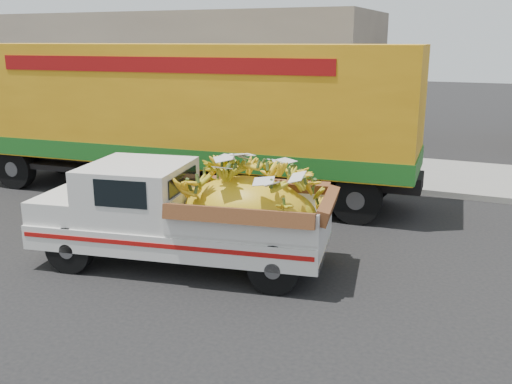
% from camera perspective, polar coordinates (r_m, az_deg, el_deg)
% --- Properties ---
extents(ground, '(100.00, 100.00, 0.00)m').
position_cam_1_polar(ground, '(10.58, -13.57, -7.08)').
color(ground, black).
rests_on(ground, ground).
extents(curb, '(60.00, 0.25, 0.15)m').
position_cam_1_polar(curb, '(16.54, 1.43, 1.62)').
color(curb, gray).
rests_on(curb, ground).
extents(sidewalk, '(60.00, 4.00, 0.14)m').
position_cam_1_polar(sidewalk, '(18.45, 3.91, 2.99)').
color(sidewalk, gray).
rests_on(sidewalk, ground).
extents(building_left, '(18.00, 6.00, 5.00)m').
position_cam_1_polar(building_left, '(26.92, -8.07, 11.88)').
color(building_left, gray).
rests_on(building_left, ground).
extents(pickup_truck, '(5.37, 2.73, 1.80)m').
position_cam_1_polar(pickup_truck, '(9.96, -5.37, -2.22)').
color(pickup_truck, black).
rests_on(pickup_truck, ground).
extents(semi_trailer, '(12.04, 3.38, 3.80)m').
position_cam_1_polar(semi_trailer, '(14.65, -7.45, 7.90)').
color(semi_trailer, black).
rests_on(semi_trailer, ground).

